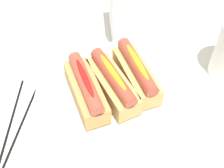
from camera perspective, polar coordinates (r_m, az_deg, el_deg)
name	(u,v)px	position (r m, az deg, el deg)	size (l,w,h in m)	color
ground_plane	(120,102)	(0.64, 1.50, -3.43)	(2.40, 2.40, 0.00)	silver
serving_bowl	(112,96)	(0.62, 0.00, -2.28)	(0.32, 0.32, 0.04)	white
hotdog_front	(86,90)	(0.58, -4.95, -1.24)	(0.15, 0.06, 0.06)	tan
hotdog_back	(112,81)	(0.59, 0.00, 0.51)	(0.16, 0.08, 0.06)	tan
hotdog_side	(136,73)	(0.61, 4.70, 2.16)	(0.15, 0.06, 0.06)	tan
napkin_box	(120,11)	(0.75, 1.54, 13.89)	(0.11, 0.04, 0.15)	white
chopstick_near	(18,131)	(0.62, -17.60, -8.58)	(0.01, 0.01, 0.22)	black
chopstick_far	(11,120)	(0.64, -18.85, -6.60)	(0.01, 0.01, 0.22)	black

